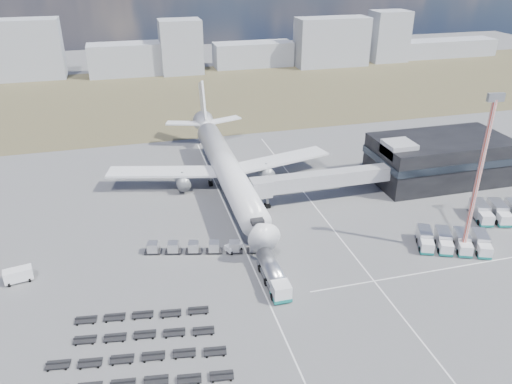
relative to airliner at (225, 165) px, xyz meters
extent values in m
plane|color=#565659|center=(0.00, -32.38, -5.29)|extent=(420.00, 420.00, 0.00)
cube|color=brown|center=(0.00, 77.62, -5.29)|extent=(420.00, 90.00, 0.01)
cube|color=silver|center=(-2.00, -27.38, -5.29)|extent=(0.25, 110.00, 0.01)
cube|color=silver|center=(16.00, -27.38, -5.29)|extent=(0.25, 110.00, 0.01)
cube|color=silver|center=(25.00, -40.38, -5.29)|extent=(40.00, 0.25, 0.01)
cube|color=black|center=(48.00, -8.38, -0.29)|extent=(30.00, 16.00, 10.00)
cube|color=#262D38|center=(48.00, -8.38, 0.91)|extent=(30.40, 16.40, 1.60)
cube|color=#939399|center=(36.00, -10.38, 4.21)|extent=(6.00, 6.00, 3.00)
cube|color=#939399|center=(18.10, -11.88, -0.19)|extent=(29.80, 3.00, 3.00)
cube|color=#939399|center=(4.70, -12.38, -0.19)|extent=(4.00, 3.60, 3.40)
cylinder|color=slate|center=(6.20, -11.88, -2.74)|extent=(0.70, 0.70, 5.10)
cylinder|color=black|center=(6.20, -11.88, -4.84)|extent=(1.40, 0.90, 1.40)
cylinder|color=silver|center=(0.00, -2.38, 0.01)|extent=(5.60, 48.00, 5.60)
cone|color=silver|center=(0.00, -28.88, 0.01)|extent=(5.60, 5.00, 5.60)
cone|color=silver|center=(0.00, 25.62, 0.81)|extent=(5.60, 8.00, 5.60)
cube|color=black|center=(0.00, -26.88, 0.81)|extent=(2.20, 2.00, 0.80)
cube|color=silver|center=(-13.00, 2.62, -1.19)|extent=(25.59, 11.38, 0.50)
cube|color=silver|center=(13.00, 2.62, -1.19)|extent=(25.59, 11.38, 0.50)
cylinder|color=slate|center=(-9.50, 0.62, -2.89)|extent=(3.00, 5.00, 3.00)
cylinder|color=slate|center=(9.50, 0.62, -2.89)|extent=(3.00, 5.00, 3.00)
cube|color=silver|center=(-5.50, 27.62, 1.21)|extent=(9.49, 5.63, 0.35)
cube|color=silver|center=(5.50, 27.62, 1.21)|extent=(9.49, 5.63, 0.35)
cube|color=silver|center=(0.00, 28.62, 6.51)|extent=(0.50, 9.06, 11.45)
cylinder|color=slate|center=(0.00, -23.38, -4.04)|extent=(0.50, 0.50, 2.50)
cylinder|color=slate|center=(-3.20, 1.62, -4.04)|extent=(0.60, 0.60, 2.50)
cylinder|color=slate|center=(3.20, 1.62, -4.04)|extent=(0.60, 0.60, 2.50)
cylinder|color=black|center=(0.00, -23.38, -4.79)|extent=(0.50, 1.20, 1.20)
cube|color=#989CA6|center=(-54.94, 119.35, 6.25)|extent=(26.41, 12.00, 23.07)
cube|color=#989CA6|center=(-17.94, 115.78, 1.09)|extent=(29.30, 12.00, 12.77)
cube|color=#989CA6|center=(5.00, 113.40, 5.54)|extent=(17.01, 12.00, 21.67)
cube|color=#989CA6|center=(37.22, 118.56, -0.14)|extent=(34.59, 12.00, 10.30)
cube|color=#989CA6|center=(70.99, 110.62, 5.04)|extent=(31.87, 12.00, 20.66)
cube|color=#989CA6|center=(100.07, 113.40, 5.83)|extent=(16.52, 12.00, 22.24)
cube|color=#989CA6|center=(131.82, 116.04, -1.38)|extent=(51.08, 12.00, 7.82)
cube|color=silver|center=(-0.01, -40.97, -3.65)|extent=(2.75, 2.75, 2.61)
cube|color=#136E67|center=(-0.01, -40.97, -4.67)|extent=(2.86, 2.86, 0.57)
cylinder|color=silver|center=(0.05, -35.41, -3.14)|extent=(2.92, 8.53, 2.83)
cube|color=slate|center=(0.05, -35.41, -4.44)|extent=(2.81, 8.53, 0.40)
cylinder|color=black|center=(0.03, -37.11, -4.73)|extent=(2.96, 1.28, 1.25)
cube|color=silver|center=(-4.00, -25.87, -4.61)|extent=(3.36, 2.70, 1.36)
cube|color=silver|center=(-39.44, -25.63, -4.14)|extent=(4.61, 2.72, 2.31)
cube|color=silver|center=(3.39, 1.06, -3.85)|extent=(3.28, 5.74, 2.52)
cube|color=#136E67|center=(3.39, 1.06, -4.89)|extent=(3.39, 5.85, 0.41)
cube|color=silver|center=(28.68, -35.21, -4.06)|extent=(2.82, 2.77, 2.09)
cube|color=#136E67|center=(28.68, -35.21, -4.87)|extent=(2.95, 2.90, 0.43)
cube|color=silver|center=(29.98, -32.16, -3.68)|extent=(3.80, 4.90, 2.47)
cube|color=silver|center=(31.64, -36.47, -4.06)|extent=(2.82, 2.77, 2.09)
cube|color=#136E67|center=(31.64, -36.47, -4.87)|extent=(2.95, 2.90, 0.43)
cube|color=silver|center=(32.94, -33.42, -3.68)|extent=(3.80, 4.90, 2.47)
cube|color=silver|center=(34.61, -37.74, -4.06)|extent=(2.82, 2.77, 2.09)
cube|color=#136E67|center=(34.61, -37.74, -4.87)|extent=(2.95, 2.90, 0.43)
cube|color=silver|center=(35.91, -34.68, -3.68)|extent=(3.80, 4.90, 2.47)
cube|color=silver|center=(37.57, -39.00, -4.06)|extent=(2.82, 2.77, 2.09)
cube|color=#136E67|center=(37.57, -39.00, -4.87)|extent=(2.95, 2.90, 0.43)
cube|color=silver|center=(38.87, -35.95, -3.68)|extent=(3.80, 4.90, 2.47)
cube|color=silver|center=(44.95, -29.67, -3.94)|extent=(2.93, 2.86, 2.29)
cube|color=#136E67|center=(44.95, -29.67, -4.82)|extent=(3.06, 2.99, 0.47)
cube|color=silver|center=(45.95, -26.16, -3.52)|extent=(3.71, 5.29, 2.71)
cube|color=silver|center=(48.36, -30.63, -3.94)|extent=(2.93, 2.86, 2.29)
cube|color=#136E67|center=(48.36, -30.63, -4.82)|extent=(3.06, 2.99, 0.47)
cube|color=silver|center=(49.35, -27.12, -3.52)|extent=(3.71, 5.29, 2.71)
cube|color=black|center=(-17.90, -22.85, -4.96)|extent=(3.25, 2.43, 0.20)
cube|color=silver|center=(-17.90, -22.85, -4.00)|extent=(2.17, 2.17, 1.68)
cube|color=black|center=(-14.42, -23.70, -4.96)|extent=(3.25, 2.43, 0.20)
cube|color=silver|center=(-14.42, -23.70, -4.00)|extent=(2.17, 2.17, 1.68)
cube|color=black|center=(-10.95, -24.56, -4.96)|extent=(3.25, 2.43, 0.20)
cube|color=silver|center=(-10.95, -24.56, -4.00)|extent=(2.17, 2.17, 1.68)
cube|color=black|center=(-7.47, -25.41, -4.96)|extent=(3.25, 2.43, 0.20)
cube|color=silver|center=(-7.47, -25.41, -4.00)|extent=(2.17, 2.17, 1.68)
cube|color=black|center=(-3.99, -26.27, -4.96)|extent=(3.25, 2.43, 0.20)
cube|color=silver|center=(-3.99, -26.27, -4.00)|extent=(2.17, 2.17, 1.68)
cube|color=black|center=(-0.51, -27.13, -4.96)|extent=(3.25, 2.43, 0.20)
cube|color=silver|center=(-0.51, -27.13, -4.00)|extent=(2.17, 2.17, 1.68)
cube|color=black|center=(-22.43, -52.10, -4.93)|extent=(24.22, 4.83, 0.73)
cube|color=black|center=(-21.85, -47.90, -4.93)|extent=(24.22, 4.83, 0.73)
cube|color=black|center=(-21.27, -43.69, -4.93)|extent=(20.22, 4.27, 0.73)
cube|color=black|center=(-20.69, -39.49, -4.93)|extent=(20.22, 4.27, 0.73)
cylinder|color=red|center=(34.83, -36.84, 8.57)|extent=(0.78, 0.78, 27.73)
cube|color=slate|center=(34.83, -36.84, 22.77)|extent=(2.72, 0.97, 1.33)
cube|color=#565659|center=(34.83, -36.84, -5.13)|extent=(2.22, 2.22, 0.33)
camera|label=1|loc=(-19.44, -99.00, 43.57)|focal=35.00mm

